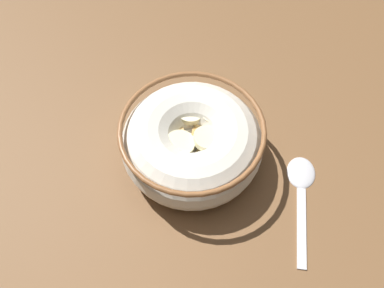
% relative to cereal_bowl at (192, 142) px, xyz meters
% --- Properties ---
extents(ground_plane, '(0.92, 0.92, 0.02)m').
position_rel_cereal_bowl_xyz_m(ground_plane, '(-0.00, -0.00, -0.04)').
color(ground_plane, brown).
extents(cereal_bowl, '(0.16, 0.16, 0.06)m').
position_rel_cereal_bowl_xyz_m(cereal_bowl, '(0.00, 0.00, 0.00)').
color(cereal_bowl, silver).
rests_on(cereal_bowl, ground_plane).
extents(spoon, '(0.12, 0.11, 0.01)m').
position_rel_cereal_bowl_xyz_m(spoon, '(0.07, -0.11, -0.03)').
color(spoon, silver).
rests_on(spoon, ground_plane).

